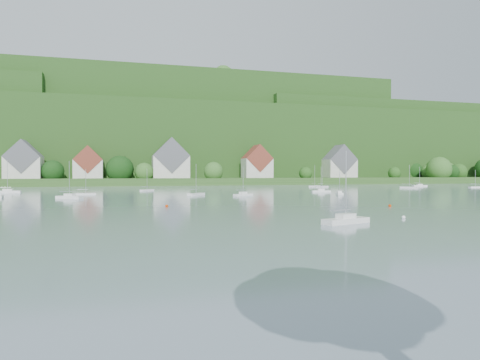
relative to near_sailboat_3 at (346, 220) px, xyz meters
name	(u,v)px	position (x,y,z in m)	size (l,w,h in m)	color
far_shore_strip	(157,181)	(-7.59, 165.27, 1.07)	(600.00, 60.00, 3.00)	#264B1C
forested_ridge	(150,145)	(-7.20, 233.84, 22.46)	(620.00, 181.22, 69.89)	#1B3B12
village_building_0	(24,163)	(-62.59, 152.27, 9.08)	(14.00, 10.40, 16.00)	beige
village_building_1	(88,165)	(-37.59, 154.27, 8.32)	(12.00, 9.36, 14.00)	beige
village_building_2	(171,162)	(-2.59, 153.27, 9.84)	(16.00, 11.44, 18.00)	beige
village_building_3	(257,164)	(37.41, 151.27, 9.00)	(13.00, 10.40, 15.50)	beige
village_building_4	(339,164)	(82.41, 155.27, 9.16)	(15.00, 10.40, 16.50)	beige
near_sailboat_3	(346,220)	(0.00, 0.00, 0.00)	(6.01, 3.39, 7.82)	white
mooring_buoy_1	(404,218)	(9.19, 2.78, -0.43)	(0.45, 0.45, 0.45)	white
mooring_buoy_2	(390,207)	(18.21, 18.70, -0.43)	(0.47, 0.47, 0.47)	#CA3300
mooring_buoy_3	(167,207)	(-16.41, 27.59, -0.43)	(0.48, 0.48, 0.48)	#CA3300
far_sailboat_cluster	(184,190)	(-6.12, 83.02, -0.05)	(199.58, 69.83, 8.71)	white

